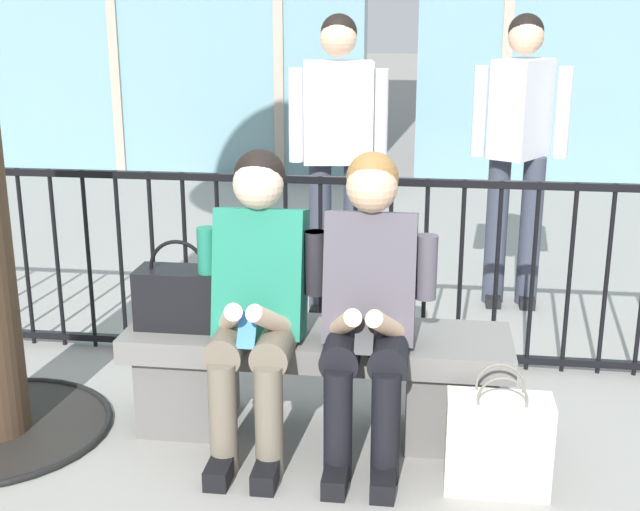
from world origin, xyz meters
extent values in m
plane|color=gray|center=(0.00, 0.00, 0.00)|extent=(60.00, 60.00, 0.00)
cube|color=slate|center=(0.00, 0.00, 0.40)|extent=(1.60, 0.44, 0.10)
cube|color=#605E5B|center=(-0.56, 0.00, 0.17)|extent=(0.36, 0.37, 0.35)
cube|color=#605E5B|center=(0.56, 0.00, 0.17)|extent=(0.36, 0.37, 0.35)
cylinder|color=#6B6051|center=(-0.31, -0.18, 0.47)|extent=(0.15, 0.40, 0.15)
cylinder|color=#6B6051|center=(-0.31, -0.38, 0.23)|extent=(0.11, 0.11, 0.45)
cube|color=black|center=(-0.31, -0.44, 0.04)|extent=(0.09, 0.22, 0.08)
cylinder|color=#6B6051|center=(-0.13, -0.18, 0.47)|extent=(0.15, 0.40, 0.15)
cylinder|color=#6B6051|center=(-0.13, -0.38, 0.23)|extent=(0.11, 0.11, 0.45)
cube|color=black|center=(-0.13, -0.44, 0.04)|extent=(0.09, 0.22, 0.08)
cube|color=#1E7259|center=(-0.22, -0.04, 0.71)|extent=(0.36, 0.30, 0.55)
cylinder|color=#1E7259|center=(-0.44, -0.04, 0.76)|extent=(0.08, 0.08, 0.26)
cylinder|color=beige|center=(-0.30, -0.26, 0.59)|extent=(0.16, 0.28, 0.20)
cylinder|color=#1E7259|center=(0.00, -0.04, 0.76)|extent=(0.08, 0.08, 0.26)
cylinder|color=beige|center=(-0.14, -0.26, 0.59)|extent=(0.16, 0.28, 0.20)
cube|color=#2D6BB7|center=(-0.22, -0.32, 0.57)|extent=(0.07, 0.10, 0.13)
sphere|color=beige|center=(-0.22, -0.06, 1.08)|extent=(0.20, 0.20, 0.20)
sphere|color=black|center=(-0.22, -0.03, 1.11)|extent=(0.20, 0.20, 0.20)
cylinder|color=black|center=(0.13, -0.18, 0.47)|extent=(0.15, 0.40, 0.15)
cylinder|color=black|center=(0.13, -0.38, 0.23)|extent=(0.11, 0.11, 0.45)
cube|color=black|center=(0.13, -0.44, 0.04)|extent=(0.09, 0.22, 0.08)
cylinder|color=black|center=(0.31, -0.18, 0.47)|extent=(0.15, 0.40, 0.15)
cylinder|color=black|center=(0.31, -0.38, 0.23)|extent=(0.11, 0.11, 0.45)
cube|color=black|center=(0.31, -0.44, 0.04)|extent=(0.09, 0.22, 0.08)
cube|color=#4C4751|center=(0.22, -0.04, 0.71)|extent=(0.36, 0.30, 0.55)
cylinder|color=#4C4751|center=(0.00, -0.04, 0.76)|extent=(0.08, 0.08, 0.26)
cylinder|color=#DBAD89|center=(0.14, -0.26, 0.59)|extent=(0.16, 0.28, 0.20)
cylinder|color=#4C4751|center=(0.44, -0.04, 0.76)|extent=(0.08, 0.08, 0.26)
cylinder|color=#DBAD89|center=(0.30, -0.26, 0.59)|extent=(0.16, 0.28, 0.20)
cube|color=black|center=(0.22, -0.32, 0.57)|extent=(0.07, 0.10, 0.13)
sphere|color=#DBAD89|center=(0.22, -0.06, 1.08)|extent=(0.20, 0.20, 0.20)
sphere|color=olive|center=(0.22, -0.03, 1.11)|extent=(0.20, 0.20, 0.20)
cube|color=black|center=(-0.58, -0.01, 0.57)|extent=(0.35, 0.19, 0.25)
torus|color=black|center=(-0.58, -0.01, 0.70)|extent=(0.24, 0.02, 0.24)
cube|color=beige|center=(0.73, -0.37, 0.19)|extent=(0.38, 0.17, 0.37)
torus|color=slate|center=(0.73, -0.43, 0.39)|extent=(0.18, 0.01, 0.18)
torus|color=slate|center=(0.73, -0.31, 0.39)|extent=(0.18, 0.01, 0.18)
cylinder|color=#383D4C|center=(-0.18, 1.45, 0.45)|extent=(0.13, 0.13, 0.90)
cube|color=black|center=(-0.18, 1.41, 0.03)|extent=(0.09, 0.22, 0.06)
cylinder|color=#383D4C|center=(0.02, 1.45, 0.45)|extent=(0.13, 0.13, 0.90)
cube|color=black|center=(0.02, 1.41, 0.03)|extent=(0.09, 0.22, 0.06)
cube|color=silver|center=(-0.08, 1.45, 1.18)|extent=(0.41, 0.27, 0.56)
cylinder|color=silver|center=(-0.31, 1.45, 1.16)|extent=(0.08, 0.08, 0.52)
cylinder|color=silver|center=(0.16, 1.45, 1.16)|extent=(0.08, 0.08, 0.52)
sphere|color=#DBAD89|center=(-0.08, 1.45, 1.58)|extent=(0.20, 0.20, 0.20)
sphere|color=black|center=(-0.08, 1.47, 1.61)|extent=(0.20, 0.20, 0.20)
cylinder|color=#383D4C|center=(0.85, 1.77, 0.45)|extent=(0.13, 0.13, 0.90)
cube|color=black|center=(0.85, 1.73, 0.03)|extent=(0.09, 0.22, 0.06)
cylinder|color=#383D4C|center=(1.05, 1.77, 0.45)|extent=(0.13, 0.13, 0.90)
cube|color=black|center=(1.05, 1.73, 0.03)|extent=(0.09, 0.22, 0.06)
cube|color=silver|center=(0.95, 1.77, 1.18)|extent=(0.39, 0.44, 0.56)
cylinder|color=silver|center=(0.71, 1.77, 1.16)|extent=(0.08, 0.08, 0.52)
cylinder|color=silver|center=(1.18, 1.77, 1.16)|extent=(0.08, 0.08, 0.52)
sphere|color=#DBAD89|center=(0.95, 1.77, 1.58)|extent=(0.20, 0.20, 0.20)
sphere|color=black|center=(0.95, 1.79, 1.61)|extent=(0.20, 0.20, 0.20)
cylinder|color=black|center=(-1.65, 0.76, 0.48)|extent=(0.02, 0.02, 0.96)
cylinder|color=black|center=(-1.47, 0.76, 0.48)|extent=(0.02, 0.02, 0.96)
cylinder|color=black|center=(-1.30, 0.76, 0.48)|extent=(0.02, 0.02, 0.96)
cylinder|color=black|center=(-1.13, 0.76, 0.48)|extent=(0.02, 0.02, 0.96)
cylinder|color=black|center=(-0.95, 0.76, 0.48)|extent=(0.02, 0.02, 0.96)
cylinder|color=black|center=(-0.78, 0.76, 0.48)|extent=(0.02, 0.02, 0.96)
cylinder|color=black|center=(-0.61, 0.76, 0.48)|extent=(0.02, 0.02, 0.96)
cylinder|color=black|center=(-0.43, 0.76, 0.48)|extent=(0.02, 0.02, 0.96)
cylinder|color=black|center=(-0.26, 0.76, 0.48)|extent=(0.02, 0.02, 0.96)
cylinder|color=black|center=(-0.09, 0.76, 0.48)|extent=(0.02, 0.02, 0.96)
cylinder|color=black|center=(0.09, 0.76, 0.48)|extent=(0.02, 0.02, 0.96)
cylinder|color=black|center=(0.26, 0.76, 0.48)|extent=(0.02, 0.02, 0.96)
cylinder|color=black|center=(0.43, 0.76, 0.48)|extent=(0.02, 0.02, 0.96)
cylinder|color=black|center=(0.61, 0.76, 0.48)|extent=(0.02, 0.02, 0.96)
cylinder|color=black|center=(0.78, 0.76, 0.48)|extent=(0.02, 0.02, 0.96)
cylinder|color=black|center=(0.95, 0.76, 0.48)|extent=(0.02, 0.02, 0.96)
cylinder|color=black|center=(1.13, 0.76, 0.48)|extent=(0.02, 0.02, 0.96)
cylinder|color=black|center=(1.30, 0.76, 0.48)|extent=(0.02, 0.02, 0.96)
cube|color=black|center=(0.00, 0.76, 0.05)|extent=(8.84, 0.04, 0.04)
cube|color=black|center=(0.00, 0.76, 0.94)|extent=(8.84, 0.04, 0.04)
camera|label=1|loc=(0.45, -3.25, 1.75)|focal=47.63mm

